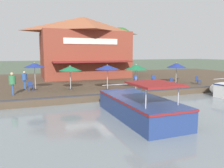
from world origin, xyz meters
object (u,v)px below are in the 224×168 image
(patio_umbrella_mid_patio_left, at_px, (107,67))
(patio_umbrella_back_row, at_px, (70,68))
(mooring_post, at_px, (178,83))
(waterfront_restaurant, at_px, (84,47))
(cafe_chair_mid_patio, at_px, (30,85))
(motorboat_mid_row, at_px, (133,104))
(patio_umbrella_by_entrance, at_px, (177,65))
(person_mid_patio, at_px, (25,78))
(patio_umbrella_mid_patio_right, at_px, (136,67))
(cafe_chair_far_corner_seat, at_px, (172,82))
(cafe_chair_facing_river, at_px, (154,78))
(cafe_chair_back_row_seat, at_px, (136,79))
(patio_umbrella_far_corner, at_px, (34,65))
(person_at_quay_edge, at_px, (12,81))
(tree_behind_restaurant, at_px, (120,41))
(cafe_chair_under_first_umbrella, at_px, (198,80))
(cafe_chair_beside_entrance, at_px, (143,84))

(patio_umbrella_mid_patio_left, relative_size, patio_umbrella_back_row, 1.04)
(patio_umbrella_mid_patio_left, height_order, mooring_post, patio_umbrella_mid_patio_left)
(waterfront_restaurant, height_order, cafe_chair_mid_patio, waterfront_restaurant)
(motorboat_mid_row, bearing_deg, patio_umbrella_by_entrance, 130.66)
(patio_umbrella_mid_patio_left, relative_size, person_mid_patio, 1.39)
(mooring_post, bearing_deg, waterfront_restaurant, -157.90)
(patio_umbrella_by_entrance, distance_m, patio_umbrella_mid_patio_right, 6.67)
(cafe_chair_far_corner_seat, xyz_separation_m, motorboat_mid_row, (5.83, -7.23, -0.33))
(cafe_chair_facing_river, distance_m, mooring_post, 4.69)
(patio_umbrella_mid_patio_left, relative_size, cafe_chair_back_row_seat, 2.69)
(patio_umbrella_far_corner, height_order, cafe_chair_facing_river, patio_umbrella_far_corner)
(cafe_chair_back_row_seat, relative_size, motorboat_mid_row, 0.11)
(waterfront_restaurant, relative_size, person_at_quay_edge, 6.59)
(patio_umbrella_far_corner, height_order, mooring_post, patio_umbrella_far_corner)
(patio_umbrella_back_row, bearing_deg, cafe_chair_mid_patio, -99.26)
(patio_umbrella_back_row, height_order, cafe_chair_back_row_seat, patio_umbrella_back_row)
(patio_umbrella_by_entrance, xyz_separation_m, person_at_quay_edge, (1.28, -16.66, -0.83))
(person_at_quay_edge, bearing_deg, patio_umbrella_far_corner, 139.26)
(cafe_chair_far_corner_seat, bearing_deg, patio_umbrella_mid_patio_right, -88.48)
(motorboat_mid_row, relative_size, tree_behind_restaurant, 1.07)
(patio_umbrella_far_corner, height_order, cafe_chair_mid_patio, patio_umbrella_far_corner)
(patio_umbrella_by_entrance, height_order, patio_umbrella_mid_patio_right, patio_umbrella_mid_patio_right)
(patio_umbrella_far_corner, xyz_separation_m, mooring_post, (4.29, 12.41, -1.72))
(cafe_chair_under_first_umbrella, height_order, person_mid_patio, person_mid_patio)
(waterfront_restaurant, height_order, cafe_chair_facing_river, waterfront_restaurant)
(mooring_post, xyz_separation_m, tree_behind_restaurant, (-16.71, 1.27, 4.77))
(patio_umbrella_far_corner, height_order, tree_behind_restaurant, tree_behind_restaurant)
(patio_umbrella_mid_patio_left, distance_m, cafe_chair_under_first_umbrella, 10.34)
(patio_umbrella_far_corner, xyz_separation_m, patio_umbrella_by_entrance, (0.77, 14.89, -0.26))
(cafe_chair_far_corner_seat, relative_size, motorboat_mid_row, 0.11)
(patio_umbrella_by_entrance, relative_size, person_at_quay_edge, 1.26)
(patio_umbrella_far_corner, bearing_deg, cafe_chair_mid_patio, -49.20)
(patio_umbrella_mid_patio_left, distance_m, tree_behind_restaurant, 16.72)
(cafe_chair_beside_entrance, height_order, mooring_post, mooring_post)
(cafe_chair_mid_patio, xyz_separation_m, mooring_post, (3.92, 12.85, 0.04))
(waterfront_restaurant, height_order, patio_umbrella_back_row, waterfront_restaurant)
(cafe_chair_under_first_umbrella, bearing_deg, patio_umbrella_mid_patio_left, -91.79)
(patio_umbrella_by_entrance, distance_m, person_mid_patio, 15.92)
(cafe_chair_facing_river, distance_m, cafe_chair_far_corner_seat, 3.39)
(patio_umbrella_far_corner, height_order, patio_umbrella_by_entrance, patio_umbrella_far_corner)
(cafe_chair_mid_patio, bearing_deg, cafe_chair_beside_entrance, 73.55)
(patio_umbrella_mid_patio_right, distance_m, cafe_chair_far_corner_seat, 4.40)
(cafe_chair_beside_entrance, xyz_separation_m, mooring_post, (1.04, 3.11, 0.04))
(cafe_chair_facing_river, xyz_separation_m, cafe_chair_far_corner_seat, (3.39, 0.03, 0.00))
(cafe_chair_mid_patio, height_order, cafe_chair_under_first_umbrella, same)
(motorboat_mid_row, bearing_deg, cafe_chair_under_first_umbrella, 120.21)
(cafe_chair_under_first_umbrella, distance_m, cafe_chair_back_row_seat, 6.61)
(cafe_chair_far_corner_seat, bearing_deg, person_mid_patio, -106.46)
(patio_umbrella_by_entrance, bearing_deg, cafe_chair_back_row_seat, -111.85)
(cafe_chair_far_corner_seat, xyz_separation_m, person_mid_patio, (-4.03, -13.64, 0.55))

